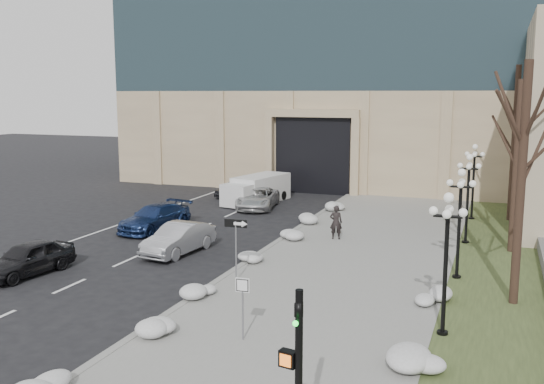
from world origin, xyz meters
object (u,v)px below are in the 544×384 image
Objects in this scene: one_way_sign at (239,231)px; lamppost_b at (460,209)px; car_c at (155,218)px; pedestrian at (336,222)px; car_b at (179,239)px; lamppost_d at (474,171)px; car_e at (235,188)px; lamppost_a at (447,245)px; box_truck at (257,190)px; car_a at (28,258)px; keep_sign at (243,295)px; lamppost_c at (468,187)px; car_d at (258,198)px.

one_way_sign is 0.57× the size of lamppost_b.
car_c is 10.51m from pedestrian.
one_way_sign is (4.77, -3.40, 1.50)m from car_b.
car_b is 0.95× the size of lamppost_d.
lamppost_a reaches higher than car_e.
car_e is 17.75m from lamppost_d.
box_truck is 25.40m from lamppost_a.
car_c is 19.95m from lamppost_a.
car_a is 0.91× the size of lamppost_b.
keep_sign is (11.49, -25.05, 0.93)m from car_e.
lamppost_a and lamppost_d have the same top height.
car_a is 17.71m from lamppost_a.
box_truck reaches higher than car_b.
car_b is at bearing -39.03° from car_c.
car_a is at bearing -171.37° from one_way_sign.
car_a is at bearing -144.95° from lamppost_c.
one_way_sign is 8.85m from lamppost_a.
car_d is 10.34m from pedestrian.
one_way_sign reaches higher than car_c.
pedestrian is 0.38× the size of lamppost_c.
pedestrian is 12.36m from box_truck.
one_way_sign is 0.57× the size of lamppost_a.
lamppost_b is at bearing 26.26° from car_a.
lamppost_c is at bearing 90.00° from lamppost_a.
pedestrian is (11.00, 10.64, 0.30)m from car_a.
lamppost_c reaches higher than car_b.
car_d is (3.03, 8.34, -0.04)m from car_c.
one_way_sign is (5.58, -15.80, 1.55)m from car_d.
lamppost_b is 13.00m from lamppost_d.
car_c is at bearing 139.29° from car_b.
lamppost_a is (17.54, -0.70, 2.34)m from car_a.
one_way_sign is at bearing 161.89° from lamppost_a.
car_b is at bearing 59.01° from car_a.
lamppost_a is at bearing -62.92° from car_d.
lamppost_a is 1.00× the size of lamppost_c.
lamppost_b and lamppost_c have the same top height.
car_e is 21.60m from one_way_sign.
car_b is at bearing 154.99° from lamppost_a.
car_d is at bearing -56.63° from pedestrian.
lamppost_d is at bearing 54.94° from car_a.
car_d reaches higher than car_e.
car_c is 2.38× the size of keep_sign.
box_truck is (2.72, 19.81, 0.20)m from car_a.
car_d is 1.85× the size of one_way_sign.
pedestrian is 8.87m from one_way_sign.
pedestrian is 8.39m from lamppost_b.
car_c is 1.01× the size of car_d.
car_e is 0.79× the size of lamppost_c.
box_truck is (2.53, -1.81, 0.30)m from car_e.
box_truck is 1.34× the size of lamppost_b.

